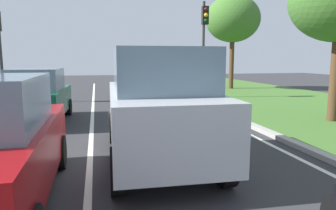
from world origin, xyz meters
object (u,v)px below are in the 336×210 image
object	(u,v)px
car_hatchback_far	(38,96)
car_suv_ahead	(158,105)
tree_roadside_far	(233,19)
traffic_light_near_right	(204,34)

from	to	relation	value
car_hatchback_far	car_suv_ahead	bearing A→B (deg)	-54.90
car_hatchback_far	tree_roadside_far	xyz separation A→B (m)	(10.95, 9.21, 3.84)
car_suv_ahead	car_hatchback_far	size ratio (longest dim) A/B	1.22
car_suv_ahead	traffic_light_near_right	xyz separation A→B (m)	(4.26, 9.33, 2.19)
car_suv_ahead	tree_roadside_far	xyz separation A→B (m)	(7.89, 13.89, 3.55)
car_hatchback_far	traffic_light_near_right	xyz separation A→B (m)	(7.32, 4.64, 2.47)
traffic_light_near_right	car_suv_ahead	bearing A→B (deg)	-114.54
traffic_light_near_right	tree_roadside_far	xyz separation A→B (m)	(3.63, 4.57, 1.36)
car_hatchback_far	tree_roadside_far	distance (m)	14.81
tree_roadside_far	car_suv_ahead	bearing A→B (deg)	-119.58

